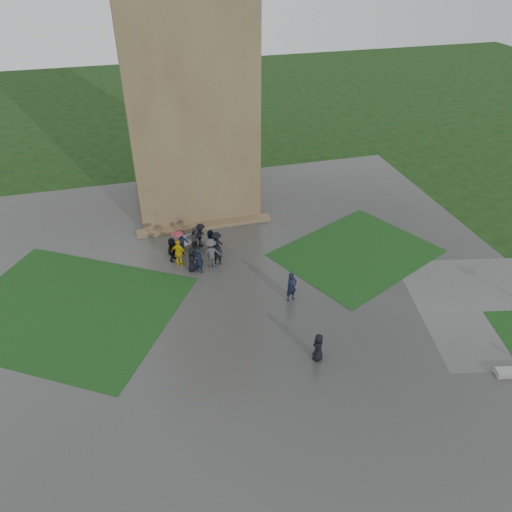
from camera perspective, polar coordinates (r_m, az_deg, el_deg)
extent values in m
plane|color=black|center=(25.29, -1.54, -8.51)|extent=(120.00, 120.00, 0.00)
cube|color=#343431|center=(26.76, -2.57, -5.71)|extent=(34.00, 34.00, 0.02)
cube|color=#133613|center=(28.30, -20.63, -5.70)|extent=(14.10, 13.46, 0.01)
cube|color=#133613|center=(31.47, 11.41, 0.35)|extent=(11.12, 10.15, 0.01)
cube|color=brown|center=(34.45, -8.16, 20.00)|extent=(8.00, 8.00, 18.00)
cube|color=brown|center=(33.68, -5.88, 3.49)|extent=(9.00, 0.80, 0.22)
cube|color=#A3A39E|center=(31.41, -7.50, 1.63)|extent=(1.53, 0.81, 0.06)
cube|color=#A3A39E|center=(31.35, -8.44, 0.99)|extent=(0.18, 0.40, 0.41)
cube|color=#A3A39E|center=(31.72, -6.51, 1.57)|extent=(0.18, 0.40, 0.41)
cube|color=#A3A39E|center=(31.46, -7.69, 2.15)|extent=(1.42, 0.43, 0.39)
imported|color=black|center=(30.20, -4.52, 1.31)|extent=(1.16, 1.15, 1.67)
imported|color=black|center=(30.85, -5.18, 1.78)|extent=(0.93, 1.42, 1.44)
imported|color=black|center=(31.31, -6.33, 2.38)|extent=(0.90, 1.14, 1.57)
imported|color=#403F45|center=(30.94, -6.84, 1.97)|extent=(0.87, 0.88, 1.62)
imported|color=black|center=(30.65, -8.57, 1.55)|extent=(1.22, 0.94, 1.68)
imported|color=black|center=(30.21, -9.53, 0.75)|extent=(1.19, 1.46, 1.52)
imported|color=#DFBA0D|center=(29.65, -8.79, 0.35)|extent=(1.14, 1.05, 1.71)
imported|color=black|center=(29.15, -7.35, -0.44)|extent=(0.81, 0.87, 1.47)
imported|color=black|center=(28.93, -6.53, -0.52)|extent=(0.68, 0.68, 1.59)
imported|color=#403F45|center=(29.28, -5.17, 0.35)|extent=(1.22, 0.65, 1.86)
imported|color=black|center=(29.51, -4.47, 0.41)|extent=(0.67, 0.53, 1.62)
imported|color=#C75163|center=(29.02, -8.99, 2.30)|extent=(0.73, 0.73, 0.64)
imported|color=#5E328A|center=(29.98, -8.78, 3.69)|extent=(0.93, 0.93, 0.86)
imported|color=black|center=(26.68, 4.08, -3.53)|extent=(0.72, 0.58, 1.72)
imported|color=black|center=(23.52, 7.13, -10.30)|extent=(0.86, 0.83, 1.46)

